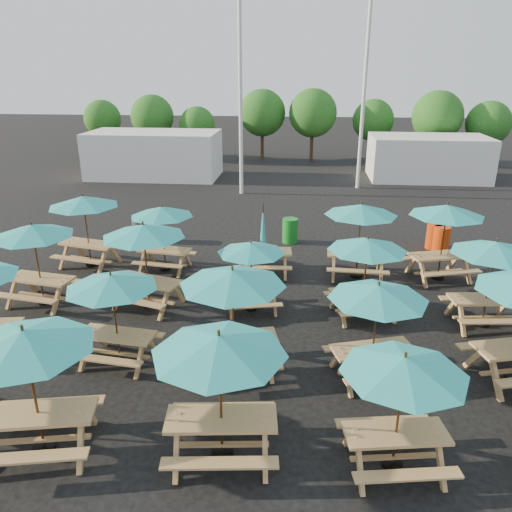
# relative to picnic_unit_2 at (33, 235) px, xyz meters

# --- Properties ---
(ground) EXTENTS (120.00, 120.00, 0.00)m
(ground) POSITION_rel_picnic_unit_2_xyz_m (6.16, 0.11, -2.13)
(ground) COLOR black
(ground) RESTS_ON ground
(picnic_unit_2) EXTENTS (2.62, 2.62, 2.45)m
(picnic_unit_2) POSITION_rel_picnic_unit_2_xyz_m (0.00, 0.00, 0.00)
(picnic_unit_2) COLOR #AA7D4B
(picnic_unit_2) RESTS_ON ground
(picnic_unit_3) EXTENTS (2.82, 2.82, 2.53)m
(picnic_unit_3) POSITION_rel_picnic_unit_2_xyz_m (0.19, 3.01, 0.07)
(picnic_unit_3) COLOR #AA7D4B
(picnic_unit_3) RESTS_ON ground
(picnic_unit_4) EXTENTS (2.75, 2.75, 2.51)m
(picnic_unit_4) POSITION_rel_picnic_unit_2_xyz_m (2.99, -5.82, 0.06)
(picnic_unit_4) COLOR #AA7D4B
(picnic_unit_4) RESTS_ON ground
(picnic_unit_5) EXTENTS (2.33, 2.33, 2.25)m
(picnic_unit_5) POSITION_rel_picnic_unit_2_xyz_m (3.34, -2.83, -0.17)
(picnic_unit_5) COLOR #AA7D4B
(picnic_unit_5) RESTS_ON ground
(picnic_unit_6) EXTENTS (2.93, 2.93, 2.52)m
(picnic_unit_6) POSITION_rel_picnic_unit_2_xyz_m (3.18, 0.09, 0.06)
(picnic_unit_6) COLOR #AA7D4B
(picnic_unit_6) RESTS_ON ground
(picnic_unit_7) EXTENTS (2.36, 2.36, 2.26)m
(picnic_unit_7) POSITION_rel_picnic_unit_2_xyz_m (2.91, 2.86, -0.16)
(picnic_unit_7) COLOR #AA7D4B
(picnic_unit_7) RESTS_ON ground
(picnic_unit_8) EXTENTS (2.55, 2.55, 2.49)m
(picnic_unit_8) POSITION_rel_picnic_unit_2_xyz_m (6.24, -5.63, 0.03)
(picnic_unit_8) COLOR #AA7D4B
(picnic_unit_8) RESTS_ON ground
(picnic_unit_9) EXTENTS (2.84, 2.84, 2.52)m
(picnic_unit_9) POSITION_rel_picnic_unit_2_xyz_m (6.09, -2.93, 0.06)
(picnic_unit_9) COLOR #AA7D4B
(picnic_unit_9) RESTS_ON ground
(picnic_unit_10) EXTENTS (2.28, 2.28, 2.05)m
(picnic_unit_10) POSITION_rel_picnic_unit_2_xyz_m (6.17, 0.15, -0.35)
(picnic_unit_10) COLOR #AA7D4B
(picnic_unit_10) RESTS_ON ground
(picnic_unit_11) EXTENTS (2.02, 1.79, 2.44)m
(picnic_unit_11) POSITION_rel_picnic_unit_2_xyz_m (6.27, 2.89, -1.12)
(picnic_unit_11) COLOR #AA7D4B
(picnic_unit_11) RESTS_ON ground
(picnic_unit_12) EXTENTS (2.40, 2.40, 2.25)m
(picnic_unit_12) POSITION_rel_picnic_unit_2_xyz_m (9.25, -5.63, -0.17)
(picnic_unit_12) COLOR #AA7D4B
(picnic_unit_12) RESTS_ON ground
(picnic_unit_13) EXTENTS (2.68, 2.68, 2.30)m
(picnic_unit_13) POSITION_rel_picnic_unit_2_xyz_m (9.19, -2.94, -0.13)
(picnic_unit_13) COLOR #AA7D4B
(picnic_unit_13) RESTS_ON ground
(picnic_unit_14) EXTENTS (2.63, 2.63, 2.31)m
(picnic_unit_14) POSITION_rel_picnic_unit_2_xyz_m (9.30, 0.07, -0.12)
(picnic_unit_14) COLOR #AA7D4B
(picnic_unit_14) RESTS_ON ground
(picnic_unit_15) EXTENTS (2.44, 2.44, 2.51)m
(picnic_unit_15) POSITION_rel_picnic_unit_2_xyz_m (9.40, 2.88, 0.05)
(picnic_unit_15) COLOR #AA7D4B
(picnic_unit_15) RESTS_ON ground
(picnic_unit_18) EXTENTS (2.47, 2.47, 2.42)m
(picnic_unit_18) POSITION_rel_picnic_unit_2_xyz_m (12.49, -0.17, -0.03)
(picnic_unit_18) COLOR #AA7D4B
(picnic_unit_18) RESTS_ON ground
(picnic_unit_19) EXTENTS (2.92, 2.92, 2.53)m
(picnic_unit_19) POSITION_rel_picnic_unit_2_xyz_m (12.07, 2.99, 0.07)
(picnic_unit_19) COLOR #AA7D4B
(picnic_unit_19) RESTS_ON ground
(waste_bin_0) EXTENTS (0.61, 0.61, 0.98)m
(waste_bin_0) POSITION_rel_picnic_unit_2_xyz_m (1.12, 5.75, -1.64)
(waste_bin_0) COLOR gray
(waste_bin_0) RESTS_ON ground
(waste_bin_1) EXTENTS (0.61, 0.61, 0.98)m
(waste_bin_1) POSITION_rel_picnic_unit_2_xyz_m (7.08, 6.16, -1.64)
(waste_bin_1) COLOR #177F22
(waste_bin_1) RESTS_ON ground
(waste_bin_2) EXTENTS (0.61, 0.61, 0.98)m
(waste_bin_2) POSITION_rel_picnic_unit_2_xyz_m (12.61, 6.00, -1.64)
(waste_bin_2) COLOR #C5380B
(waste_bin_2) RESTS_ON ground
(waste_bin_3) EXTENTS (0.61, 0.61, 0.98)m
(waste_bin_3) POSITION_rel_picnic_unit_2_xyz_m (12.78, 5.65, -1.64)
(waste_bin_3) COLOR #C5380B
(waste_bin_3) RESTS_ON ground
(mast_0) EXTENTS (0.20, 0.20, 12.00)m
(mast_0) POSITION_rel_picnic_unit_2_xyz_m (4.16, 14.11, 3.87)
(mast_0) COLOR silver
(mast_0) RESTS_ON ground
(mast_1) EXTENTS (0.20, 0.20, 12.00)m
(mast_1) POSITION_rel_picnic_unit_2_xyz_m (10.66, 16.11, 3.87)
(mast_1) COLOR silver
(mast_1) RESTS_ON ground
(event_tent_0) EXTENTS (8.00, 4.00, 2.80)m
(event_tent_0) POSITION_rel_picnic_unit_2_xyz_m (-1.84, 18.11, -0.73)
(event_tent_0) COLOR silver
(event_tent_0) RESTS_ON ground
(event_tent_1) EXTENTS (7.00, 4.00, 2.60)m
(event_tent_1) POSITION_rel_picnic_unit_2_xyz_m (15.16, 19.11, -0.83)
(event_tent_1) COLOR silver
(event_tent_1) RESTS_ON ground
(tree_0) EXTENTS (2.80, 2.80, 4.24)m
(tree_0) POSITION_rel_picnic_unit_2_xyz_m (-7.91, 25.36, 0.70)
(tree_0) COLOR #382314
(tree_0) RESTS_ON ground
(tree_1) EXTENTS (3.11, 3.11, 4.72)m
(tree_1) POSITION_rel_picnic_unit_2_xyz_m (-3.58, 24.02, 1.02)
(tree_1) COLOR #382314
(tree_1) RESTS_ON ground
(tree_2) EXTENTS (2.59, 2.59, 3.93)m
(tree_2) POSITION_rel_picnic_unit_2_xyz_m (-0.23, 23.77, 0.50)
(tree_2) COLOR #382314
(tree_2) RESTS_ON ground
(tree_3) EXTENTS (3.36, 3.36, 5.09)m
(tree_3) POSITION_rel_picnic_unit_2_xyz_m (4.41, 24.83, 1.28)
(tree_3) COLOR #382314
(tree_3) RESTS_ON ground
(tree_4) EXTENTS (3.41, 3.41, 5.17)m
(tree_4) POSITION_rel_picnic_unit_2_xyz_m (8.06, 24.37, 1.33)
(tree_4) COLOR #382314
(tree_4) RESTS_ON ground
(tree_5) EXTENTS (2.94, 2.94, 4.45)m
(tree_5) POSITION_rel_picnic_unit_2_xyz_m (12.39, 24.79, 0.84)
(tree_5) COLOR #382314
(tree_5) RESTS_ON ground
(tree_6) EXTENTS (3.38, 3.38, 5.13)m
(tree_6) POSITION_rel_picnic_unit_2_xyz_m (16.40, 23.01, 1.30)
(tree_6) COLOR #382314
(tree_6) RESTS_ON ground
(tree_7) EXTENTS (2.95, 2.95, 4.48)m
(tree_7) POSITION_rel_picnic_unit_2_xyz_m (19.79, 23.04, 0.86)
(tree_7) COLOR #382314
(tree_7) RESTS_ON ground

